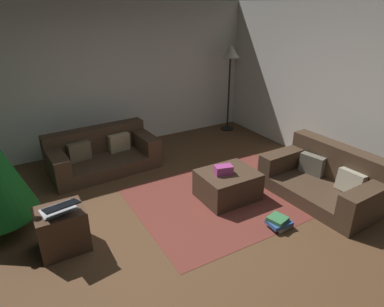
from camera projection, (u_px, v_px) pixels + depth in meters
name	position (u px, v px, depth m)	size (l,w,h in m)	color
ground_plane	(179.00, 234.00, 4.07)	(6.40, 6.40, 0.00)	brown
rear_partition	(95.00, 80.00, 6.01)	(6.40, 0.12, 2.60)	silver
corner_partition	(364.00, 96.00, 4.97)	(0.12, 6.40, 2.60)	silver
couch_left	(101.00, 154.00, 5.61)	(1.76, 0.99, 0.65)	#473323
couch_right	(327.00, 179.00, 4.78)	(1.03, 1.63, 0.71)	#473323
ottoman	(228.00, 185.00, 4.76)	(0.79, 0.64, 0.40)	#473323
gift_box	(224.00, 170.00, 4.61)	(0.24, 0.14, 0.12)	#B23F8C
tv_remote	(225.00, 168.00, 4.79)	(0.05, 0.16, 0.02)	black
side_table	(62.00, 229.00, 3.75)	(0.52, 0.44, 0.50)	#4C3323
laptop	(59.00, 208.00, 3.59)	(0.41, 0.41, 0.16)	silver
book_stack	(279.00, 222.00, 4.17)	(0.30, 0.26, 0.15)	beige
corner_lamp	(230.00, 58.00, 6.81)	(0.36, 0.36, 1.79)	black
area_rug	(227.00, 197.00, 4.84)	(2.60, 2.00, 0.01)	brown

